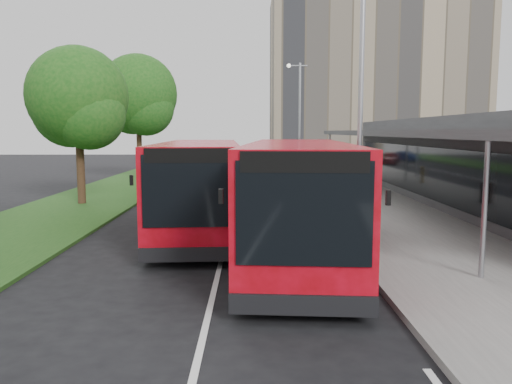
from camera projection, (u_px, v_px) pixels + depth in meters
ground at (223, 252)px, 14.02m from camera, size 120.00×120.00×0.00m
pavement at (328, 180)px, 33.92m from camera, size 5.00×80.00×0.15m
grass_verge at (137, 181)px, 33.82m from camera, size 5.00×80.00×0.10m
lane_centre_line at (238, 190)px, 28.91m from camera, size 0.12×70.00×0.01m
kerb_dashes at (290, 183)px, 32.91m from camera, size 0.12×56.00×0.01m
office_block at (372, 80)px, 54.74m from camera, size 22.00×12.00×18.00m
station_building at (481, 162)px, 21.81m from camera, size 7.70×26.00×4.00m
tree_mid at (78, 103)px, 22.40m from camera, size 4.48×4.48×7.17m
tree_far at (138, 99)px, 34.19m from camera, size 5.37×5.37×8.62m
lamp_post_near at (358, 88)px, 15.47m from camera, size 1.44×0.28×8.00m
lamp_post_far at (298, 112)px, 35.33m from camera, size 1.44×0.28×8.00m
bus_main at (298, 197)px, 13.75m from camera, size 3.53×11.01×3.07m
bus_second at (200, 185)px, 17.19m from camera, size 3.27×10.74×3.00m
litter_bin at (353, 193)px, 22.64m from camera, size 0.60×0.60×0.92m
bollard at (325, 175)px, 31.18m from camera, size 0.21×0.21×1.04m
car_near at (263, 158)px, 50.91m from camera, size 3.09×4.26×1.35m
car_far at (231, 156)px, 57.08m from camera, size 2.42×3.53×1.10m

